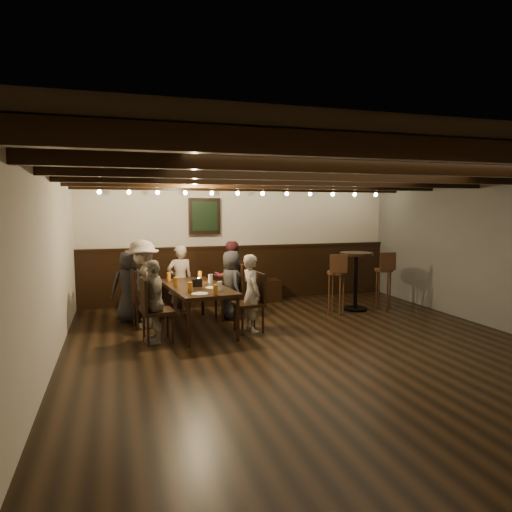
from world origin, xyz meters
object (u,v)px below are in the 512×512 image
object	(u,v)px
bar_stool_right	(383,288)
high_top_table	(356,272)
chair_left_near	(146,310)
person_bench_centre	(180,280)
chair_right_near	(230,302)
person_left_near	(143,284)
person_right_near	(231,285)
person_bench_right	(230,277)
person_bench_left	(129,286)
bar_stool_left	(336,292)
person_right_far	(251,293)
dining_table	(196,290)
chair_left_far	(157,322)
chair_right_far	(250,314)
person_left_far	(154,301)

from	to	relation	value
bar_stool_right	high_top_table	bearing A→B (deg)	171.50
chair_left_near	person_bench_centre	xyz separation A→B (m)	(0.65, 0.68, 0.34)
chair_left_near	chair_right_near	bearing A→B (deg)	90.00
person_bench_centre	person_left_near	world-z (taller)	person_left_near
person_right_near	high_top_table	world-z (taller)	person_right_near
person_bench_centre	high_top_table	xyz separation A→B (m)	(3.20, -0.56, 0.08)
person_left_near	person_right_near	world-z (taller)	person_left_near
person_bench_right	high_top_table	bearing A→B (deg)	161.29
chair_left_near	person_right_near	distance (m)	1.50
chair_right_near	person_right_near	size ratio (longest dim) A/B	0.80
person_bench_left	person_left_near	world-z (taller)	person_left_near
person_bench_right	bar_stool_left	xyz separation A→B (m)	(1.79, -0.71, -0.25)
bar_stool_right	person_right_far	bearing A→B (deg)	-157.09
person_left_near	person_right_far	bearing A→B (deg)	59.04
person_left_near	bar_stool_right	bearing A→B (deg)	83.28
dining_table	bar_stool_left	distance (m)	2.61
chair_right_near	person_bench_right	distance (m)	0.61
chair_left_far	person_left_near	xyz separation A→B (m)	(-0.13, 0.89, 0.42)
chair_right_near	person_left_near	world-z (taller)	person_left_near
person_bench_left	high_top_table	world-z (taller)	person_bench_left
chair_right_far	chair_left_far	bearing A→B (deg)	90.00
person_bench_right	person_right_far	xyz separation A→B (m)	(-0.00, -1.36, -0.05)
person_left_far	chair_right_near	bearing A→B (deg)	121.48
person_bench_centre	bar_stool_right	size ratio (longest dim) A/B	1.14
dining_table	bar_stool_right	world-z (taller)	bar_stool_right
chair_left_far	person_left_near	size ratio (longest dim) A/B	0.66
person_bench_left	bar_stool_left	bearing A→B (deg)	165.55
person_bench_centre	bar_stool_left	size ratio (longest dim) A/B	1.14
chair_right_far	bar_stool_right	world-z (taller)	bar_stool_right
chair_right_far	person_left_near	world-z (taller)	person_left_near
chair_right_near	high_top_table	bearing A→B (deg)	-97.18
person_bench_left	person_right_near	world-z (taller)	person_bench_left
dining_table	chair_right_far	size ratio (longest dim) A/B	2.11
chair_right_far	dining_table	bearing A→B (deg)	57.97
chair_right_near	high_top_table	size ratio (longest dim) A/B	0.88
person_right_far	chair_right_far	bearing A→B (deg)	90.00
person_left_far	dining_table	bearing A→B (deg)	120.96
person_left_far	person_right_far	bearing A→B (deg)	90.00
chair_left_far	bar_stool_right	distance (m)	4.34
chair_left_far	person_left_near	world-z (taller)	person_left_near
chair_right_near	bar_stool_right	distance (m)	2.93
chair_left_far	person_left_near	bearing A→B (deg)	-178.07
person_bench_centre	bar_stool_right	world-z (taller)	person_bench_centre
person_bench_centre	bar_stool_right	xyz separation A→B (m)	(3.70, -0.71, -0.22)
person_right_near	person_right_far	distance (m)	0.90
chair_right_near	person_right_near	distance (m)	0.30
chair_left_near	person_left_near	xyz separation A→B (m)	(-0.03, -0.00, 0.42)
chair_left_far	chair_right_near	bearing A→B (deg)	122.01
person_bench_right	high_top_table	xyz separation A→B (m)	(2.29, -0.50, 0.06)
chair_left_far	person_bench_left	world-z (taller)	person_bench_left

